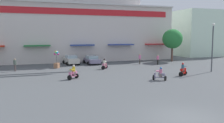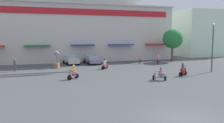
{
  "view_description": "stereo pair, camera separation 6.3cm",
  "coord_description": "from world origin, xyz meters",
  "views": [
    {
      "loc": [
        -8.32,
        -11.13,
        4.71
      ],
      "look_at": [
        0.88,
        15.46,
        1.65
      ],
      "focal_mm": 38.11,
      "sensor_mm": 36.0,
      "label": 1
    },
    {
      "loc": [
        -8.26,
        -11.15,
        4.71
      ],
      "look_at": [
        0.88,
        15.46,
        1.65
      ],
      "focal_mm": 38.11,
      "sensor_mm": 36.0,
      "label": 2
    }
  ],
  "objects": [
    {
      "name": "scooter_rider_5",
      "position": [
        4.61,
        10.72,
        0.58
      ],
      "size": [
        1.36,
        1.35,
        1.42
      ],
      "color": "black",
      "rests_on": "ground"
    },
    {
      "name": "parked_car_1",
      "position": [
        1.38,
        27.18,
        0.72
      ],
      "size": [
        2.51,
        4.35,
        1.4
      ],
      "color": "gray",
      "rests_on": "ground"
    },
    {
      "name": "flank_building_right",
      "position": [
        29.4,
        36.99,
        5.23
      ],
      "size": [
        10.94,
        11.93,
        10.46
      ],
      "color": "silver",
      "rests_on": "ground"
    },
    {
      "name": "streetlamp_near",
      "position": [
        14.11,
        13.78,
        3.71
      ],
      "size": [
        0.4,
        0.4,
        6.3
      ],
      "color": "#474C51",
      "rests_on": "ground"
    },
    {
      "name": "parked_car_0",
      "position": [
        -1.98,
        27.79,
        0.77
      ],
      "size": [
        2.64,
        4.0,
        1.52
      ],
      "color": "beige",
      "rests_on": "ground"
    },
    {
      "name": "pedestrian_3",
      "position": [
        11.38,
        22.91,
        0.9
      ],
      "size": [
        0.44,
        0.44,
        1.6
      ],
      "color": "black",
      "rests_on": "ground"
    },
    {
      "name": "colonial_building",
      "position": [
        -0.0,
        36.3,
        9.08
      ],
      "size": [
        36.85,
        17.25,
        20.75
      ],
      "color": "silver",
      "rests_on": "ground"
    },
    {
      "name": "scooter_rider_8",
      "position": [
        1.59,
        20.78,
        0.61
      ],
      "size": [
        1.23,
        1.43,
        1.5
      ],
      "color": "black",
      "rests_on": "ground"
    },
    {
      "name": "pedestrian_2",
      "position": [
        -10.28,
        22.67,
        0.97
      ],
      "size": [
        0.4,
        0.4,
        1.7
      ],
      "color": "#584947",
      "rests_on": "ground"
    },
    {
      "name": "pedestrian_1",
      "position": [
        8.88,
        24.47,
        0.97
      ],
      "size": [
        0.45,
        0.45,
        1.7
      ],
      "color": "#423F38",
      "rests_on": "ground"
    },
    {
      "name": "balloon_vendor_cart",
      "position": [
        -4.72,
        24.02,
        1.04
      ],
      "size": [
        0.95,
        1.07,
        2.53
      ],
      "color": "#986849",
      "rests_on": "ground"
    },
    {
      "name": "scooter_rider_7",
      "position": [
        8.69,
        12.38,
        0.65
      ],
      "size": [
        1.45,
        1.2,
        1.56
      ],
      "color": "black",
      "rests_on": "ground"
    },
    {
      "name": "scooter_rider_9",
      "position": [
        -3.96,
        14.43,
        0.64
      ],
      "size": [
        1.39,
        1.38,
        1.57
      ],
      "color": "black",
      "rests_on": "ground"
    },
    {
      "name": "plaza_tree_1",
      "position": [
        16.29,
        26.32,
        4.12
      ],
      "size": [
        3.56,
        3.82,
        5.9
      ],
      "color": "brown",
      "rests_on": "ground"
    },
    {
      "name": "ground_plane",
      "position": [
        0.0,
        13.0,
        0.0
      ],
      "size": [
        128.0,
        128.0,
        0.0
      ],
      "primitive_type": "plane",
      "color": "#4F5255"
    }
  ]
}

